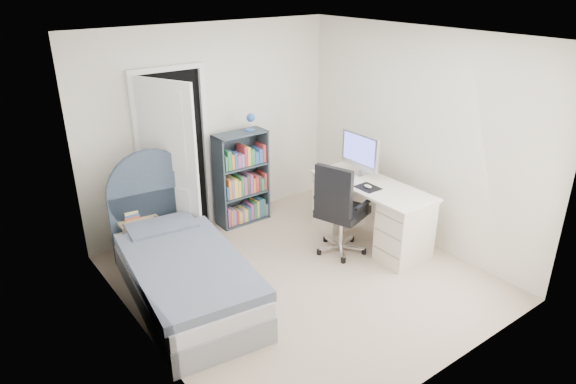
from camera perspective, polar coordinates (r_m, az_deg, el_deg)
room_shell at (r=5.04m, az=1.55°, el=2.59°), size 3.50×3.70×2.60m
door at (r=6.02m, az=-12.94°, el=3.37°), size 0.92×0.76×2.06m
bed at (r=5.28m, az=-11.64°, el=-8.54°), size 1.22×2.19×1.28m
nightstand at (r=6.04m, az=-16.77°, el=-3.50°), size 0.42×0.42×0.62m
floor_lamp at (r=6.29m, az=-13.48°, el=-0.02°), size 0.21×0.21×1.49m
bookcase at (r=6.59m, az=-5.07°, el=1.16°), size 0.68×0.29×1.43m
desk at (r=6.20m, az=9.08°, el=-1.96°), size 0.62×1.54×1.26m
office_chair at (r=5.77m, az=5.66°, el=-1.57°), size 0.62×0.64×1.11m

